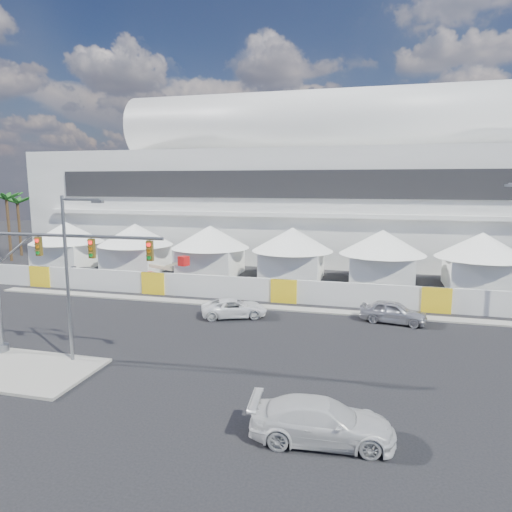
% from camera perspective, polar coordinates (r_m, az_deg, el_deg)
% --- Properties ---
extents(ground, '(160.00, 160.00, 0.00)m').
position_cam_1_polar(ground, '(27.64, -15.17, -12.38)').
color(ground, black).
rests_on(ground, ground).
extents(median_island, '(10.00, 5.00, 0.15)m').
position_cam_1_polar(median_island, '(28.82, -28.92, -12.17)').
color(median_island, gray).
rests_on(median_island, ground).
extents(far_curb, '(80.00, 1.20, 0.12)m').
position_cam_1_polar(far_curb, '(36.79, 25.00, -7.39)').
color(far_curb, gray).
rests_on(far_curb, ground).
extents(stadium, '(80.00, 24.80, 21.98)m').
position_cam_1_polar(stadium, '(63.88, 10.70, 8.53)').
color(stadium, silver).
rests_on(stadium, ground).
extents(tent_row, '(53.40, 8.40, 5.40)m').
position_cam_1_polar(tent_row, '(48.38, -0.70, 1.04)').
color(tent_row, white).
rests_on(tent_row, ground).
extents(hoarding_fence, '(70.00, 0.25, 2.00)m').
position_cam_1_polar(hoarding_fence, '(38.46, 3.54, -4.38)').
color(hoarding_fence, silver).
rests_on(hoarding_fence, ground).
extents(palm_cluster, '(10.60, 10.60, 8.55)m').
position_cam_1_polar(palm_cluster, '(69.62, -27.60, 5.58)').
color(palm_cluster, '#47331E').
rests_on(palm_cluster, ground).
extents(sedan_silver, '(2.62, 4.91, 1.59)m').
position_cam_1_polar(sedan_silver, '(34.51, 16.77, -6.70)').
color(sedan_silver, '#BCBCC1').
rests_on(sedan_silver, ground).
extents(pickup_curb, '(3.96, 5.40, 1.36)m').
position_cam_1_polar(pickup_curb, '(34.51, -2.74, -6.51)').
color(pickup_curb, white).
rests_on(pickup_curb, ground).
extents(pickup_near, '(2.80, 5.83, 1.64)m').
position_cam_1_polar(pickup_near, '(19.06, 8.22, -19.75)').
color(pickup_near, silver).
rests_on(pickup_near, ground).
extents(lot_car_c, '(2.07, 4.85, 1.39)m').
position_cam_1_polar(lot_car_c, '(49.70, -20.08, -2.18)').
color(lot_car_c, '#9D9EA2').
rests_on(lot_car_c, ground).
extents(traffic_mast, '(11.04, 0.78, 8.02)m').
position_cam_1_polar(traffic_mast, '(28.80, -26.62, -2.60)').
color(traffic_mast, slate).
rests_on(traffic_mast, median_island).
extents(streetlight_median, '(2.54, 0.25, 9.18)m').
position_cam_1_polar(streetlight_median, '(26.77, -22.19, -1.38)').
color(streetlight_median, gray).
rests_on(streetlight_median, median_island).
extents(boom_lift, '(6.53, 2.56, 3.19)m').
position_cam_1_polar(boom_lift, '(46.38, -11.90, -2.39)').
color(boom_lift, red).
rests_on(boom_lift, ground).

